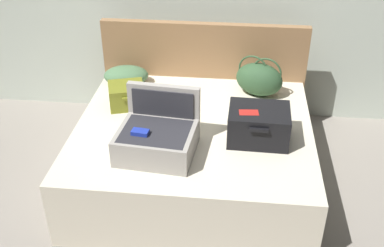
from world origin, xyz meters
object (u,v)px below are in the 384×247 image
object	(u,v)px
hard_case_large	(157,137)
duffel_bag	(259,79)
pillow_near_headboard	(126,75)
hard_case_small	(127,95)
bed	(194,154)
hard_case_medium	(258,124)

from	to	relation	value
hard_case_large	duffel_bag	bearing A→B (deg)	58.03
pillow_near_headboard	duffel_bag	bearing A→B (deg)	-3.65
pillow_near_headboard	hard_case_small	bearing A→B (deg)	-76.51
bed	hard_case_medium	xyz separation A→B (m)	(0.50, -0.13, 0.40)
bed	duffel_bag	bearing A→B (deg)	48.98
hard_case_large	duffel_bag	xyz separation A→B (m)	(0.73, 0.96, 0.02)
duffel_bag	pillow_near_headboard	world-z (taller)	duffel_bag
hard_case_medium	bed	bearing A→B (deg)	166.48
duffel_bag	hard_case_small	bearing A→B (deg)	-163.97
bed	hard_case_small	bearing A→B (deg)	155.70
hard_case_large	hard_case_medium	world-z (taller)	hard_case_large
bed	duffel_bag	xyz separation A→B (m)	(0.51, 0.59, 0.42)
hard_case_large	pillow_near_headboard	xyz separation A→B (m)	(-0.47, 1.04, -0.04)
bed	hard_case_small	xyz separation A→B (m)	(-0.60, 0.27, 0.37)
hard_case_large	hard_case_small	bearing A→B (deg)	125.42
hard_case_medium	hard_case_small	xyz separation A→B (m)	(-1.09, 0.40, -0.03)
hard_case_large	bed	bearing A→B (deg)	64.66
duffel_bag	bed	bearing A→B (deg)	-131.02
duffel_bag	pillow_near_headboard	size ratio (longest dim) A/B	1.18
hard_case_small	duffel_bag	bearing A→B (deg)	-1.02
bed	pillow_near_headboard	world-z (taller)	pillow_near_headboard
bed	pillow_near_headboard	xyz separation A→B (m)	(-0.69, 0.66, 0.36)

